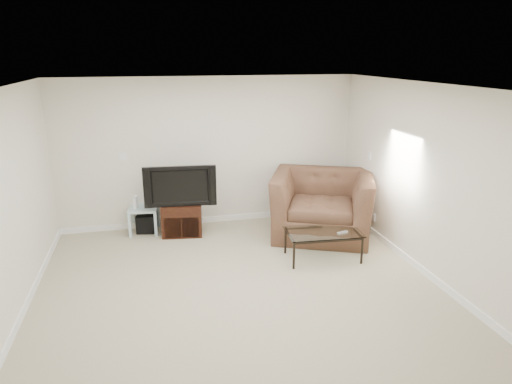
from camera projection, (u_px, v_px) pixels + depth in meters
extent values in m
plane|color=tan|center=(239.00, 290.00, 5.71)|extent=(5.00, 5.00, 0.00)
plane|color=white|center=(237.00, 86.00, 4.98)|extent=(5.00, 5.00, 0.00)
cube|color=silver|center=(209.00, 152.00, 7.67)|extent=(5.00, 0.02, 2.50)
cube|color=silver|center=(5.00, 212.00, 4.79)|extent=(0.02, 5.00, 2.50)
cube|color=silver|center=(428.00, 182.00, 5.90)|extent=(0.02, 5.00, 2.50)
cube|color=white|center=(123.00, 157.00, 7.35)|extent=(0.12, 0.02, 0.12)
cube|color=white|center=(369.00, 156.00, 7.39)|extent=(0.02, 0.09, 0.13)
cube|color=white|center=(374.00, 217.00, 7.38)|extent=(0.02, 0.08, 0.12)
cube|color=black|center=(181.00, 209.00, 7.33)|extent=(0.38, 0.29, 0.05)
imported|color=black|center=(180.00, 184.00, 7.22)|extent=(1.06, 0.30, 0.65)
cube|color=black|center=(146.00, 223.00, 7.55)|extent=(0.34, 0.34, 0.29)
cube|color=white|center=(136.00, 202.00, 7.39)|extent=(0.08, 0.15, 0.20)
cube|color=silver|center=(146.00, 202.00, 7.41)|extent=(0.07, 0.13, 0.17)
imported|color=#523724|center=(322.00, 194.00, 7.30)|extent=(1.83, 1.55, 1.36)
cube|color=#B2B2B7|center=(342.00, 232.00, 6.44)|extent=(0.17, 0.09, 0.02)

